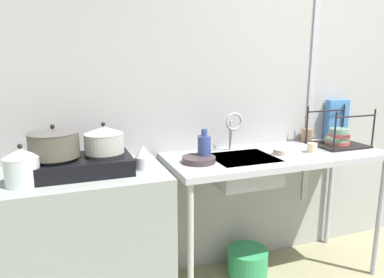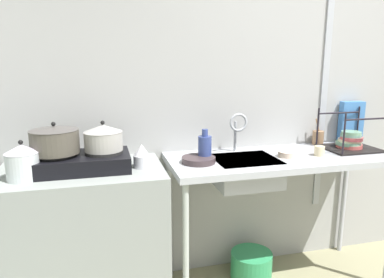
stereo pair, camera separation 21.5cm
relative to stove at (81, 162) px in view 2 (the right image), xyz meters
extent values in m
cube|color=#9F9F9E|center=(1.82, 0.34, 0.42)|extent=(5.48, 0.10, 2.78)
cube|color=#A7ACB3|center=(1.74, 0.28, 0.56)|extent=(0.05, 0.01, 2.22)
cube|color=gray|center=(0.00, 0.00, -0.51)|extent=(0.93, 0.57, 0.92)
cube|color=#A7ACB3|center=(1.26, 0.00, -0.07)|extent=(1.50, 0.57, 0.04)
cylinder|color=#A9B1AC|center=(0.55, -0.25, -0.53)|extent=(0.04, 0.04, 0.88)
cylinder|color=#ADB0B6|center=(0.55, 0.25, -0.53)|extent=(0.04, 0.04, 0.88)
cylinder|color=#A9AAB6|center=(1.97, 0.25, -0.53)|extent=(0.04, 0.04, 0.88)
cube|color=black|center=(0.00, 0.00, -0.01)|extent=(0.54, 0.32, 0.09)
cylinder|color=black|center=(-0.13, 0.00, 0.05)|extent=(0.21, 0.21, 0.02)
cylinder|color=black|center=(0.13, 0.00, 0.05)|extent=(0.21, 0.21, 0.02)
cylinder|color=#4B463C|center=(-0.13, 0.00, 0.12)|extent=(0.26, 0.26, 0.13)
cone|color=#4D4946|center=(-0.13, 0.00, 0.20)|extent=(0.27, 0.27, 0.02)
sphere|color=black|center=(-0.13, 0.00, 0.22)|extent=(0.02, 0.02, 0.02)
cylinder|color=#9E9C95|center=(0.13, 0.00, 0.11)|extent=(0.21, 0.21, 0.11)
cone|color=#A09E9B|center=(0.13, 0.00, 0.19)|extent=(0.22, 0.22, 0.04)
sphere|color=black|center=(0.13, 0.00, 0.22)|extent=(0.02, 0.02, 0.02)
cylinder|color=silver|center=(-0.28, -0.10, 0.02)|extent=(0.17, 0.17, 0.14)
cone|color=silver|center=(-0.28, -0.10, 0.12)|extent=(0.17, 0.17, 0.04)
sphere|color=black|center=(-0.28, -0.10, 0.15)|extent=(0.02, 0.02, 0.02)
cylinder|color=silver|center=(0.34, -0.03, -0.01)|extent=(0.10, 0.10, 0.07)
cone|color=silver|center=(0.34, -0.03, 0.06)|extent=(0.09, 0.09, 0.07)
cube|color=#A7ACB3|center=(1.00, -0.01, -0.13)|extent=(0.41, 0.36, 0.17)
cylinder|color=#A7ACB3|center=(1.01, 0.20, 0.05)|extent=(0.02, 0.02, 0.21)
torus|color=#A7ACB3|center=(1.01, 0.14, 0.16)|extent=(0.13, 0.02, 0.13)
cylinder|color=#3C3032|center=(0.69, -0.02, -0.03)|extent=(0.21, 0.21, 0.04)
cylinder|color=black|center=(1.64, -0.11, 0.09)|extent=(0.01, 0.01, 0.28)
cylinder|color=black|center=(1.64, 0.19, 0.09)|extent=(0.01, 0.01, 0.28)
cylinder|color=black|center=(1.98, 0.19, 0.09)|extent=(0.01, 0.01, 0.28)
cylinder|color=black|center=(1.81, -0.11, 0.19)|extent=(0.34, 0.01, 0.01)
cylinder|color=black|center=(1.81, 0.19, 0.19)|extent=(0.34, 0.01, 0.01)
cube|color=black|center=(1.81, 0.04, -0.04)|extent=(0.36, 0.31, 0.01)
cylinder|color=#B7524D|center=(1.81, 0.05, -0.03)|extent=(0.18, 0.18, 0.02)
cylinder|color=gray|center=(1.80, 0.05, -0.01)|extent=(0.17, 0.17, 0.02)
cylinder|color=beige|center=(1.81, 0.05, 0.01)|extent=(0.16, 0.16, 0.02)
cylinder|color=#B34C4F|center=(1.81, 0.03, 0.03)|extent=(0.15, 0.15, 0.02)
cylinder|color=slate|center=(1.81, 0.04, 0.05)|extent=(0.14, 0.14, 0.02)
cylinder|color=gray|center=(1.81, 0.03, 0.07)|extent=(0.13, 0.13, 0.02)
cylinder|color=beige|center=(1.50, -0.06, -0.02)|extent=(0.07, 0.07, 0.06)
cylinder|color=beige|center=(1.29, -0.03, -0.03)|extent=(0.13, 0.13, 0.04)
cylinder|color=navy|center=(0.73, 0.01, 0.03)|extent=(0.08, 0.08, 0.16)
cylinder|color=navy|center=(0.73, 0.01, 0.13)|extent=(0.04, 0.04, 0.04)
cube|color=#3F78BE|center=(1.96, 0.23, 0.11)|extent=(0.18, 0.09, 0.31)
cylinder|color=#8D6A4A|center=(1.68, 0.23, 0.00)|extent=(0.08, 0.08, 0.10)
cylinder|color=olive|center=(1.68, 0.23, 0.06)|extent=(0.05, 0.03, 0.16)
cylinder|color=#2C8E55|center=(1.11, 0.08, -0.87)|extent=(0.29, 0.29, 0.19)
camera|label=1|loc=(-0.08, -1.97, 0.56)|focal=33.29mm
camera|label=2|loc=(0.12, -2.04, 0.56)|focal=33.29mm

